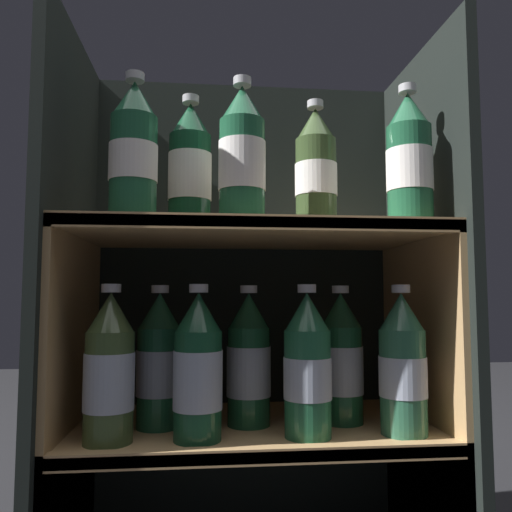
% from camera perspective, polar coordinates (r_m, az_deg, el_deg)
% --- Properties ---
extents(fridge_back_wall, '(0.72, 0.02, 1.01)m').
position_cam_1_polar(fridge_back_wall, '(1.15, -1.24, -5.11)').
color(fridge_back_wall, black).
rests_on(fridge_back_wall, ground_plane).
extents(fridge_side_left, '(0.02, 0.40, 1.01)m').
position_cam_1_polar(fridge_side_left, '(0.99, -20.84, -4.87)').
color(fridge_side_left, black).
rests_on(fridge_side_left, ground_plane).
extents(fridge_side_right, '(0.02, 0.40, 1.01)m').
position_cam_1_polar(fridge_side_right, '(1.05, 18.91, -4.90)').
color(fridge_side_right, black).
rests_on(fridge_side_right, ground_plane).
extents(shelf_lower, '(0.68, 0.36, 0.28)m').
position_cam_1_polar(shelf_lower, '(1.00, -0.28, -21.61)').
color(shelf_lower, tan).
rests_on(shelf_lower, ground_plane).
extents(shelf_upper, '(0.68, 0.36, 0.65)m').
position_cam_1_polar(shelf_upper, '(0.96, -0.29, -7.77)').
color(shelf_upper, tan).
rests_on(shelf_upper, ground_plane).
extents(bottle_upper_front_0, '(0.08, 0.08, 0.26)m').
position_cam_1_polar(bottle_upper_front_0, '(0.89, -13.82, 11.30)').
color(bottle_upper_front_0, '#1E5638').
rests_on(bottle_upper_front_0, shelf_upper).
extents(bottle_upper_front_1, '(0.08, 0.08, 0.26)m').
position_cam_1_polar(bottle_upper_front_1, '(0.88, -1.60, 11.20)').
color(bottle_upper_front_1, '#1E5638').
rests_on(bottle_upper_front_1, shelf_upper).
extents(bottle_upper_front_2, '(0.08, 0.08, 0.26)m').
position_cam_1_polar(bottle_upper_front_2, '(0.96, 17.11, 10.25)').
color(bottle_upper_front_2, '#1E5638').
rests_on(bottle_upper_front_2, shelf_upper).
extents(bottle_upper_back_0, '(0.08, 0.08, 0.26)m').
position_cam_1_polar(bottle_upper_back_0, '(0.97, -7.56, 9.80)').
color(bottle_upper_back_0, '#144228').
rests_on(bottle_upper_back_0, shelf_upper).
extents(bottle_upper_back_1, '(0.08, 0.08, 0.26)m').
position_cam_1_polar(bottle_upper_back_1, '(0.99, 6.86, 9.54)').
color(bottle_upper_back_1, '#384C28').
rests_on(bottle_upper_back_1, shelf_upper).
extents(bottle_lower_front_0, '(0.08, 0.08, 0.26)m').
position_cam_1_polar(bottle_lower_front_0, '(0.87, -16.42, -12.55)').
color(bottle_lower_front_0, '#384C28').
rests_on(bottle_lower_front_0, shelf_lower).
extents(bottle_lower_front_1, '(0.08, 0.08, 0.26)m').
position_cam_1_polar(bottle_lower_front_1, '(0.86, -6.65, -12.85)').
color(bottle_lower_front_1, '#144228').
rests_on(bottle_lower_front_1, shelf_lower).
extents(bottle_lower_front_2, '(0.08, 0.08, 0.26)m').
position_cam_1_polar(bottle_lower_front_2, '(0.87, 5.90, -12.60)').
color(bottle_lower_front_2, '#1E5638').
rests_on(bottle_lower_front_2, shelf_lower).
extents(bottle_lower_front_3, '(0.08, 0.08, 0.26)m').
position_cam_1_polar(bottle_lower_front_3, '(0.92, 16.41, -12.01)').
color(bottle_lower_front_3, '#285B42').
rests_on(bottle_lower_front_3, shelf_lower).
extents(bottle_lower_back_0, '(0.08, 0.08, 0.26)m').
position_cam_1_polar(bottle_lower_back_0, '(0.95, -11.02, -11.95)').
color(bottle_lower_back_0, '#1E5638').
rests_on(bottle_lower_back_0, shelf_lower).
extents(bottle_lower_back_1, '(0.08, 0.08, 0.26)m').
position_cam_1_polar(bottle_lower_back_1, '(0.95, -0.84, -12.06)').
color(bottle_lower_back_1, '#194C2D').
rests_on(bottle_lower_back_1, shelf_lower).
extents(bottle_lower_back_2, '(0.08, 0.08, 0.26)m').
position_cam_1_polar(bottle_lower_back_2, '(0.98, 9.73, -11.75)').
color(bottle_lower_back_2, '#194C2D').
rests_on(bottle_lower_back_2, shelf_lower).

